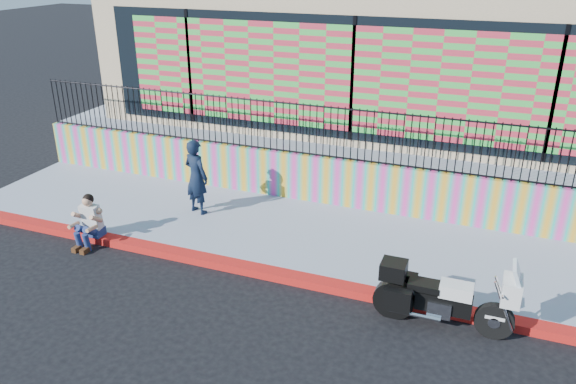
% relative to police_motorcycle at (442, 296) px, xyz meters
% --- Properties ---
extents(ground, '(90.00, 90.00, 0.00)m').
position_rel_police_motorcycle_xyz_m(ground, '(-2.77, 0.38, -0.56)').
color(ground, black).
rests_on(ground, ground).
extents(red_curb, '(16.00, 0.30, 0.15)m').
position_rel_police_motorcycle_xyz_m(red_curb, '(-2.77, 0.38, -0.49)').
color(red_curb, '#AC210C').
rests_on(red_curb, ground).
extents(sidewalk, '(16.00, 3.00, 0.15)m').
position_rel_police_motorcycle_xyz_m(sidewalk, '(-2.77, 2.03, -0.49)').
color(sidewalk, '#969FB4').
rests_on(sidewalk, ground).
extents(mural_wall, '(16.00, 0.20, 1.10)m').
position_rel_police_motorcycle_xyz_m(mural_wall, '(-2.77, 3.63, 0.14)').
color(mural_wall, '#E03A9E').
rests_on(mural_wall, sidewalk).
extents(metal_fence, '(15.80, 0.04, 1.20)m').
position_rel_police_motorcycle_xyz_m(metal_fence, '(-2.77, 3.63, 1.29)').
color(metal_fence, black).
rests_on(metal_fence, mural_wall).
extents(elevated_platform, '(16.00, 10.00, 1.25)m').
position_rel_police_motorcycle_xyz_m(elevated_platform, '(-2.77, 8.73, 0.06)').
color(elevated_platform, '#969FB4').
rests_on(elevated_platform, ground).
extents(storefront_building, '(14.00, 8.06, 4.00)m').
position_rel_police_motorcycle_xyz_m(storefront_building, '(-2.77, 8.51, 2.69)').
color(storefront_building, tan).
rests_on(storefront_building, elevated_platform).
extents(police_motorcycle, '(2.16, 0.71, 1.34)m').
position_rel_police_motorcycle_xyz_m(police_motorcycle, '(0.00, 0.00, 0.00)').
color(police_motorcycle, black).
rests_on(police_motorcycle, ground).
extents(police_officer, '(0.70, 0.56, 1.68)m').
position_rel_police_motorcycle_xyz_m(police_officer, '(-5.55, 2.10, 0.43)').
color(police_officer, black).
rests_on(police_officer, sidewalk).
extents(seated_man, '(0.54, 0.71, 1.06)m').
position_rel_police_motorcycle_xyz_m(seated_man, '(-6.98, 0.15, -0.11)').
color(seated_man, navy).
rests_on(seated_man, ground).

